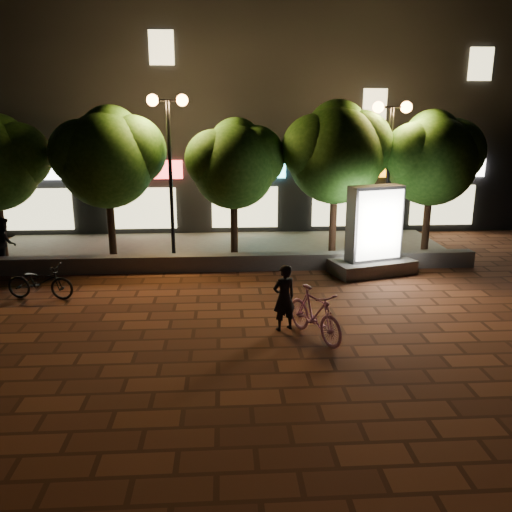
{
  "coord_description": "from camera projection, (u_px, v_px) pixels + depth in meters",
  "views": [
    {
      "loc": [
        0.15,
        -11.65,
        4.69
      ],
      "look_at": [
        0.98,
        1.5,
        1.11
      ],
      "focal_mm": 36.94,
      "sensor_mm": 36.0,
      "label": 1
    }
  ],
  "objects": [
    {
      "name": "retaining_wall",
      "position": [
        219.0,
        262.0,
        16.22
      ],
      "size": [
        16.0,
        0.45,
        0.5
      ],
      "primitive_type": "cube",
      "color": "#63615C",
      "rests_on": "ground"
    },
    {
      "name": "sidewalk",
      "position": [
        220.0,
        249.0,
        18.69
      ],
      "size": [
        16.0,
        5.0,
        0.08
      ],
      "primitive_type": "cube",
      "color": "#63615C",
      "rests_on": "ground"
    },
    {
      "name": "street_lamp_left",
      "position": [
        169.0,
        136.0,
        16.3
      ],
      "size": [
        1.26,
        0.36,
        5.18
      ],
      "color": "black",
      "rests_on": "sidewalk"
    },
    {
      "name": "building_block",
      "position": [
        218.0,
        106.0,
        23.64
      ],
      "size": [
        28.0,
        8.12,
        11.3
      ],
      "color": "black",
      "rests_on": "ground"
    },
    {
      "name": "tree_mid",
      "position": [
        235.0,
        161.0,
        16.89
      ],
      "size": [
        3.24,
        2.7,
        4.5
      ],
      "color": "black",
      "rests_on": "sidewalk"
    },
    {
      "name": "scooter_parked",
      "position": [
        40.0,
        282.0,
        13.67
      ],
      "size": [
        1.85,
        0.89,
        0.93
      ],
      "primitive_type": "imported",
      "rotation": [
        0.0,
        0.0,
        1.41
      ],
      "color": "black",
      "rests_on": "ground"
    },
    {
      "name": "ad_kiosk",
      "position": [
        374.0,
        238.0,
        15.74
      ],
      "size": [
        2.7,
        1.88,
        2.66
      ],
      "color": "#63615C",
      "rests_on": "ground"
    },
    {
      "name": "pedestrian",
      "position": [
        5.0,
        243.0,
        16.15
      ],
      "size": [
        0.84,
        0.93,
        1.56
      ],
      "primitive_type": "imported",
      "rotation": [
        0.0,
        0.0,
        1.97
      ],
      "color": "black",
      "rests_on": "sidewalk"
    },
    {
      "name": "tree_left",
      "position": [
        108.0,
        154.0,
        16.59
      ],
      "size": [
        3.6,
        3.0,
        4.89
      ],
      "color": "black",
      "rests_on": "sidewalk"
    },
    {
      "name": "tree_far_right",
      "position": [
        433.0,
        155.0,
        17.24
      ],
      "size": [
        3.48,
        2.9,
        4.76
      ],
      "color": "black",
      "rests_on": "sidewalk"
    },
    {
      "name": "rider",
      "position": [
        284.0,
        298.0,
        11.62
      ],
      "size": [
        0.65,
        0.55,
        1.51
      ],
      "primitive_type": "imported",
      "rotation": [
        0.0,
        0.0,
        3.55
      ],
      "color": "black",
      "rests_on": "ground"
    },
    {
      "name": "ground",
      "position": [
        219.0,
        319.0,
        12.44
      ],
      "size": [
        80.0,
        80.0,
        0.0
      ],
      "primitive_type": "plane",
      "color": "brown",
      "rests_on": "ground"
    },
    {
      "name": "scooter_pink",
      "position": [
        315.0,
        314.0,
        11.23
      ],
      "size": [
        1.29,
        1.9,
        1.12
      ],
      "primitive_type": "imported",
      "rotation": [
        0.0,
        0.0,
        0.46
      ],
      "color": "#E58EC8",
      "rests_on": "ground"
    },
    {
      "name": "street_lamp_right",
      "position": [
        390.0,
        139.0,
        16.76
      ],
      "size": [
        1.26,
        0.36,
        4.98
      ],
      "color": "black",
      "rests_on": "sidewalk"
    },
    {
      "name": "tree_right",
      "position": [
        337.0,
        149.0,
        17.0
      ],
      "size": [
        3.72,
        3.1,
        5.07
      ],
      "color": "black",
      "rests_on": "sidewalk"
    }
  ]
}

